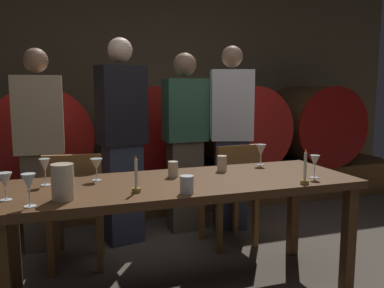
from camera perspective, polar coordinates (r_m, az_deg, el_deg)
name	(u,v)px	position (r m, az deg, el deg)	size (l,w,h in m)	color
back_wall	(135,82)	(5.05, -7.91, 8.50)	(7.12, 0.24, 2.78)	brown
barrel_shelf	(147,189)	(4.66, -6.29, -6.30)	(6.40, 0.90, 0.39)	brown
wine_barrel_left	(41,134)	(4.43, -20.26, 1.33)	(0.97, 0.95, 0.97)	#513319
wine_barrel_center	(148,130)	(4.54, -6.16, 1.94)	(0.97, 0.95, 0.97)	brown
wine_barrel_right	(236,127)	(4.89, 6.19, 2.39)	(0.97, 0.95, 0.97)	brown
wine_barrel_far_right	(311,124)	(5.42, 16.20, 2.67)	(0.97, 0.95, 0.97)	#513319
dining_table	(183,193)	(2.60, -1.25, -6.83)	(2.22, 0.76, 0.76)	#4C2D16
chair_left	(75,205)	(3.13, -15.99, -8.21)	(0.45, 0.45, 0.88)	brown
chair_right	(233,190)	(3.45, 5.67, -6.38)	(0.43, 0.43, 0.88)	brown
guest_far_left	(40,149)	(3.53, -20.40, -0.72)	(0.39, 0.26, 1.65)	brown
guest_center_left	(122,140)	(3.50, -9.71, 0.53)	(0.43, 0.32, 1.74)	#33384C
guest_center_right	(185,141)	(3.77, -1.00, 0.39)	(0.39, 0.25, 1.65)	brown
guest_far_right	(231,137)	(3.82, 5.46, 0.94)	(0.43, 0.34, 1.71)	#33384C
candle_left	(136,182)	(2.32, -7.78, -5.26)	(0.05, 0.05, 0.21)	olive
candle_right	(305,174)	(2.57, 15.47, -4.08)	(0.05, 0.05, 0.22)	olive
pitcher	(63,182)	(2.25, -17.58, -5.07)	(0.12, 0.12, 0.19)	beige
wine_glass_far_left	(5,181)	(2.34, -24.62, -4.73)	(0.07, 0.07, 0.15)	white
wine_glass_left	(29,183)	(2.17, -21.82, -5.09)	(0.07, 0.07, 0.17)	white
wine_glass_center_left	(45,166)	(2.60, -19.85, -2.97)	(0.07, 0.07, 0.16)	white
wine_glass_center_right	(96,165)	(2.64, -13.19, -2.81)	(0.08, 0.08, 0.14)	silver
wine_glass_right	(261,151)	(3.11, 9.58, -0.92)	(0.08, 0.08, 0.16)	white
wine_glass_far_right	(315,162)	(2.76, 16.74, -2.41)	(0.06, 0.06, 0.15)	white
cup_left	(187,185)	(2.28, -0.73, -5.68)	(0.08, 0.08, 0.10)	silver
cup_center	(173,169)	(2.69, -2.66, -3.51)	(0.07, 0.07, 0.10)	beige
cup_right	(222,163)	(2.88, 4.21, -2.71)	(0.07, 0.07, 0.11)	beige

